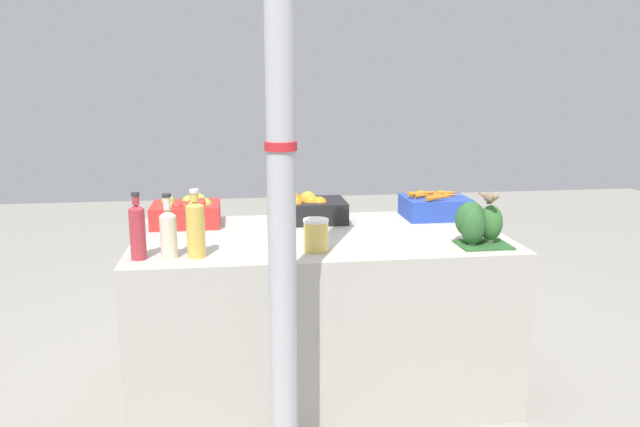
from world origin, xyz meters
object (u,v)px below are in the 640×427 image
object	(u,v)px
carrot_crate	(435,206)
sparrow_bird	(490,198)
juice_bottle_ruby	(137,230)
pickle_jar	(316,235)
apple_crate	(188,212)
juice_bottle_cloudy	(168,232)
orange_crate	(310,209)
juice_bottle_golden	(196,228)
support_pole	(281,180)
broccoli_pile	(477,223)

from	to	relation	value
carrot_crate	sparrow_bird	size ratio (longest dim) A/B	2.45
juice_bottle_ruby	pickle_jar	bearing A→B (deg)	1.90
apple_crate	juice_bottle_cloudy	bearing A→B (deg)	-93.28
carrot_crate	juice_bottle_cloudy	bearing A→B (deg)	-155.84
orange_crate	carrot_crate	size ratio (longest dim) A/B	1.00
carrot_crate	juice_bottle_golden	distance (m)	1.33
support_pole	pickle_jar	size ratio (longest dim) A/B	16.65
broccoli_pile	pickle_jar	world-z (taller)	broccoli_pile
carrot_crate	broccoli_pile	size ratio (longest dim) A/B	1.49
juice_bottle_cloudy	support_pole	bearing A→B (deg)	-45.18
support_pole	apple_crate	xyz separation A→B (m)	(-0.39, 1.01, -0.31)
apple_crate	sparrow_bird	size ratio (longest dim) A/B	2.45
juice_bottle_ruby	sparrow_bird	bearing A→B (deg)	0.04
juice_bottle_cloudy	pickle_jar	size ratio (longest dim) A/B	1.93
apple_crate	juice_bottle_ruby	distance (m)	0.61
apple_crate	carrot_crate	world-z (taller)	carrot_crate
broccoli_pile	juice_bottle_cloudy	distance (m)	1.31
juice_bottle_cloudy	orange_crate	bearing A→B (deg)	42.15
juice_bottle_cloudy	juice_bottle_golden	size ratio (longest dim) A/B	0.95
apple_crate	broccoli_pile	size ratio (longest dim) A/B	1.49
orange_crate	carrot_crate	xyz separation A→B (m)	(0.66, 0.00, -0.00)
broccoli_pile	carrot_crate	bearing A→B (deg)	90.66
orange_crate	juice_bottle_golden	distance (m)	0.80
juice_bottle_golden	sparrow_bird	distance (m)	1.25
sparrow_bird	juice_bottle_golden	bearing A→B (deg)	-102.06
apple_crate	juice_bottle_cloudy	xyz separation A→B (m)	(-0.03, -0.58, 0.04)
juice_bottle_cloudy	pickle_jar	xyz separation A→B (m)	(0.60, 0.02, -0.04)
juice_bottle_cloudy	juice_bottle_golden	distance (m)	0.11
apple_crate	pickle_jar	world-z (taller)	apple_crate
juice_bottle_cloudy	broccoli_pile	bearing A→B (deg)	1.53
support_pole	apple_crate	size ratio (longest dim) A/B	6.93
apple_crate	orange_crate	distance (m)	0.61
orange_crate	juice_bottle_ruby	bearing A→B (deg)	-142.65
support_pole	pickle_jar	world-z (taller)	support_pole
support_pole	sparrow_bird	distance (m)	1.03
carrot_crate	sparrow_bird	world-z (taller)	sparrow_bird
juice_bottle_ruby	sparrow_bird	size ratio (longest dim) A/B	2.02
support_pole	juice_bottle_ruby	xyz separation A→B (m)	(-0.55, 0.43, -0.26)
juice_bottle_cloudy	pickle_jar	world-z (taller)	juice_bottle_cloudy
sparrow_bird	carrot_crate	bearing A→B (deg)	172.36
juice_bottle_golden	sparrow_bird	world-z (taller)	juice_bottle_golden
orange_crate	carrot_crate	distance (m)	0.66
carrot_crate	pickle_jar	xyz separation A→B (m)	(-0.70, -0.56, 0.01)
juice_bottle_golden	orange_crate	bearing A→B (deg)	47.40
support_pole	juice_bottle_cloudy	bearing A→B (deg)	134.82
support_pole	apple_crate	distance (m)	1.13
juice_bottle_ruby	juice_bottle_golden	world-z (taller)	juice_bottle_golden
support_pole	juice_bottle_cloudy	world-z (taller)	support_pole
juice_bottle_ruby	sparrow_bird	world-z (taller)	juice_bottle_ruby
orange_crate	juice_bottle_cloudy	size ratio (longest dim) A/B	1.25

